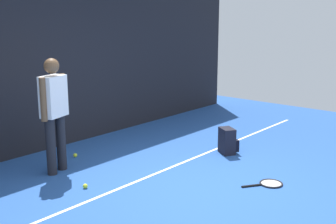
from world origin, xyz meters
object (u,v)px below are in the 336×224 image
tennis_player (54,109)px  backpack (228,141)px  tennis_racket (269,184)px  tennis_ball_near_player (75,155)px  tennis_ball_by_fence (85,186)px

tennis_player → backpack: bearing=-47.7°
tennis_racket → tennis_ball_near_player: 3.17m
tennis_racket → tennis_ball_by_fence: size_ratio=9.22×
tennis_player → tennis_ball_near_player: (0.60, 0.35, -0.93)m
tennis_ball_near_player → tennis_ball_by_fence: (-0.75, -1.17, 0.00)m
tennis_player → tennis_ball_near_player: bearing=13.5°
tennis_racket → backpack: bearing=89.6°
tennis_player → tennis_ball_by_fence: (-0.15, -0.83, -0.93)m
tennis_player → tennis_ball_by_fence: bearing=-116.5°
tennis_ball_near_player → tennis_racket: bearing=-71.8°
tennis_ball_near_player → tennis_ball_by_fence: bearing=-122.5°
tennis_ball_near_player → tennis_ball_by_fence: size_ratio=1.00×
tennis_player → tennis_racket: 3.25m
backpack → tennis_racket: bearing=178.8°
backpack → tennis_player: bearing=91.3°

